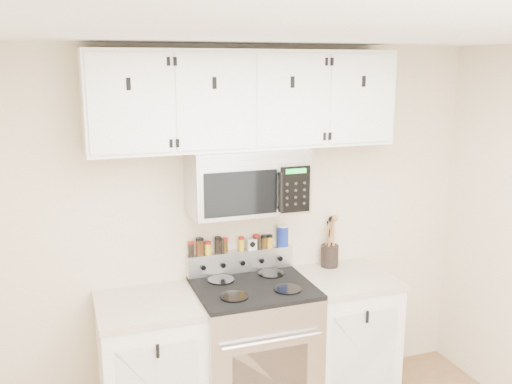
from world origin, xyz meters
TOP-DOWN VIEW (x-y plane):
  - back_wall at (0.00, 1.75)m, footprint 3.50×0.01m
  - ceiling at (0.00, 0.00)m, footprint 3.50×3.50m
  - range at (0.00, 1.43)m, footprint 0.76×0.65m
  - base_cabinet_left at (-0.69, 1.45)m, footprint 0.64×0.62m
  - base_cabinet_right at (0.69, 1.45)m, footprint 0.64×0.62m
  - microwave at (0.00, 1.55)m, footprint 0.76×0.44m
  - upper_cabinets at (-0.00, 1.58)m, footprint 2.00×0.35m
  - utensil_crock at (0.67, 1.66)m, footprint 0.13×0.13m
  - kitchen_timer at (0.08, 1.71)m, footprint 0.07×0.06m
  - salt_canister at (0.32, 1.71)m, footprint 0.08×0.08m
  - spice_jar_0 at (-0.35, 1.71)m, footprint 0.04×0.04m
  - spice_jar_1 at (-0.29, 1.71)m, footprint 0.05×0.05m
  - spice_jar_2 at (-0.28, 1.71)m, footprint 0.04×0.04m
  - spice_jar_3 at (-0.23, 1.71)m, footprint 0.05×0.05m
  - spice_jar_4 at (-0.16, 1.71)m, footprint 0.04×0.04m
  - spice_jar_5 at (-0.15, 1.71)m, footprint 0.04×0.04m
  - spice_jar_6 at (-0.11, 1.71)m, footprint 0.04×0.04m
  - spice_jar_7 at (0.01, 1.71)m, footprint 0.04×0.04m
  - spice_jar_8 at (0.12, 1.71)m, footprint 0.04×0.04m
  - spice_jar_9 at (0.18, 1.71)m, footprint 0.05×0.05m
  - spice_jar_10 at (0.22, 1.71)m, footprint 0.04×0.04m

SIDE VIEW (x-z plane):
  - base_cabinet_left at x=-0.69m, z-range 0.00..0.92m
  - base_cabinet_right at x=0.69m, z-range 0.00..0.92m
  - range at x=0.00m, z-range -0.06..1.04m
  - utensil_crock at x=0.67m, z-range 0.83..1.20m
  - kitchen_timer at x=0.08m, z-range 1.10..1.18m
  - spice_jar_3 at x=-0.23m, z-range 1.10..1.19m
  - spice_jar_10 at x=0.22m, z-range 1.10..1.19m
  - spice_jar_9 at x=0.18m, z-range 1.10..1.19m
  - spice_jar_7 at x=0.01m, z-range 1.10..1.20m
  - spice_jar_0 at x=-0.35m, z-range 1.10..1.20m
  - spice_jar_6 at x=-0.11m, z-range 1.10..1.20m
  - spice_jar_8 at x=0.12m, z-range 1.10..1.20m
  - spice_jar_5 at x=-0.15m, z-range 1.10..1.20m
  - spice_jar_4 at x=-0.16m, z-range 1.10..1.22m
  - spice_jar_2 at x=-0.28m, z-range 1.10..1.22m
  - spice_jar_1 at x=-0.29m, z-range 1.10..1.22m
  - salt_canister at x=0.32m, z-range 1.10..1.25m
  - back_wall at x=0.00m, z-range 0.00..2.50m
  - microwave at x=0.00m, z-range 1.42..1.84m
  - upper_cabinets at x=0.00m, z-range 1.84..2.46m
  - ceiling at x=0.00m, z-range 2.49..2.50m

